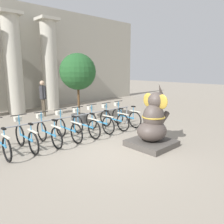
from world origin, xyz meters
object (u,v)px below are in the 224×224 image
bicycle_1 (26,137)px  bicycle_6 (113,119)px  bicycle_0 (0,142)px  bicycle_4 (85,125)px  person_pedestrian (43,95)px  bicycle_3 (68,128)px  potted_tree (78,74)px  bicycle_2 (48,132)px  bicycle_5 (99,121)px  bicycle_7 (125,116)px  elephant_statue (153,125)px

bicycle_1 → bicycle_6: size_ratio=1.00×
bicycle_0 → bicycle_4: bearing=-1.4°
bicycle_4 → person_pedestrian: bearing=84.0°
bicycle_3 → person_pedestrian: bearing=74.5°
person_pedestrian → potted_tree: potted_tree is taller
bicycle_2 → bicycle_6: size_ratio=1.00×
bicycle_5 → potted_tree: potted_tree is taller
potted_tree → person_pedestrian: bearing=103.1°
bicycle_4 → bicycle_6: bearing=0.1°
bicycle_5 → bicycle_0: bearing=180.0°
bicycle_3 → potted_tree: 2.96m
bicycle_5 → bicycle_7: 1.40m
bicycle_1 → potted_tree: bearing=29.0°
bicycle_2 → bicycle_7: bearing=-0.5°
bicycle_1 → bicycle_5: bearing=0.1°
bicycle_1 → bicycle_4: bearing=-1.6°
bicycle_2 → bicycle_5: (2.10, 0.04, 0.00)m
bicycle_5 → bicycle_6: 0.70m
potted_tree → bicycle_1: bearing=-151.0°
bicycle_0 → bicycle_3: bearing=-1.2°
bicycle_7 → person_pedestrian: size_ratio=0.93×
bicycle_0 → bicycle_3: size_ratio=1.00×
bicycle_4 → bicycle_6: 1.40m
potted_tree → bicycle_7: bearing=-57.2°
bicycle_2 → bicycle_4: size_ratio=1.00×
potted_tree → bicycle_0: bearing=-155.8°
bicycle_4 → bicycle_7: size_ratio=1.00×
bicycle_3 → elephant_statue: elephant_statue is taller
bicycle_1 → bicycle_3: 1.40m
bicycle_3 → person_pedestrian: size_ratio=0.93×
person_pedestrian → bicycle_3: bearing=-105.5°
bicycle_3 → bicycle_4: bearing=-1.9°
bicycle_5 → person_pedestrian: size_ratio=0.93×
bicycle_7 → bicycle_4: bearing=180.0°
elephant_statue → bicycle_3: bearing=125.1°
bicycle_4 → elephant_statue: elephant_statue is taller
bicycle_0 → bicycle_5: same height
bicycle_6 → bicycle_7: (0.70, -0.00, 0.00)m
bicycle_7 → person_pedestrian: person_pedestrian is taller
bicycle_3 → bicycle_7: 2.80m
bicycle_2 → bicycle_3: bearing=-0.4°
elephant_statue → person_pedestrian: elephant_statue is taller
bicycle_5 → elephant_statue: size_ratio=0.85×
bicycle_4 → person_pedestrian: 4.15m
bicycle_7 → person_pedestrian: (-1.67, 4.07, 0.68)m
bicycle_2 → elephant_statue: 3.29m
bicycle_0 → bicycle_4: same height
bicycle_0 → bicycle_1: (0.70, -0.01, 0.00)m
elephant_statue → potted_tree: potted_tree is taller
bicycle_0 → elephant_statue: size_ratio=0.85×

